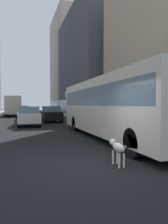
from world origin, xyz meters
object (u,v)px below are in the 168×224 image
at_px(car_blue_hatchback, 23,110).
at_px(car_white_van, 28,116).
at_px(pedestrian_in_coat, 146,117).
at_px(transit_bus, 113,104).
at_px(car_black_suv, 51,114).
at_px(box_truck, 14,105).
at_px(dalmatian_dog, 117,148).

xyz_separation_m(car_blue_hatchback, car_white_van, (0.00, -24.53, -0.00)).
bearing_deg(pedestrian_in_coat, transit_bus, -153.02).
xyz_separation_m(car_blue_hatchback, pedestrian_in_coat, (6.99, -31.06, 0.19)).
distance_m(car_blue_hatchback, pedestrian_in_coat, 31.84).
xyz_separation_m(car_black_suv, box_truck, (-4.00, 13.01, 0.84)).
relative_size(transit_bus, box_truck, 1.54).
bearing_deg(pedestrian_in_coat, box_truck, 110.20).
bearing_deg(car_blue_hatchback, box_truck, -101.73).
height_order(transit_bus, car_blue_hatchback, transit_bus).
distance_m(car_blue_hatchback, box_truck, 7.92).
relative_size(transit_bus, pedestrian_in_coat, 6.82).
xyz_separation_m(box_truck, dalmatian_dog, (3.59, -29.65, -1.15)).
xyz_separation_m(car_white_van, box_truck, (-1.60, 16.82, 0.85)).
xyz_separation_m(transit_bus, car_black_suv, (-1.60, 11.87, -0.95)).
bearing_deg(dalmatian_dog, car_blue_hatchback, 93.05).
bearing_deg(dalmatian_dog, car_white_van, 98.82).
bearing_deg(pedestrian_in_coat, car_white_van, 136.94).
distance_m(transit_bus, box_truck, 25.50).
bearing_deg(car_blue_hatchback, car_black_suv, -83.39).
height_order(transit_bus, dalmatian_dog, transit_bus).
relative_size(dalmatian_dog, pedestrian_in_coat, 0.57).
bearing_deg(transit_bus, car_white_van, 116.40).
distance_m(car_blue_hatchback, dalmatian_dog, 37.41).
relative_size(car_black_suv, pedestrian_in_coat, 2.74).
bearing_deg(car_white_van, car_black_suv, 57.78).
distance_m(car_blue_hatchback, car_white_van, 24.53).
bearing_deg(car_black_suv, pedestrian_in_coat, -66.06).
bearing_deg(car_blue_hatchback, pedestrian_in_coat, -77.31).
distance_m(car_black_suv, car_white_van, 4.50).
bearing_deg(car_blue_hatchback, transit_bus, -83.00).
height_order(box_truck, pedestrian_in_coat, box_truck).
bearing_deg(car_white_van, car_blue_hatchback, 90.00).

